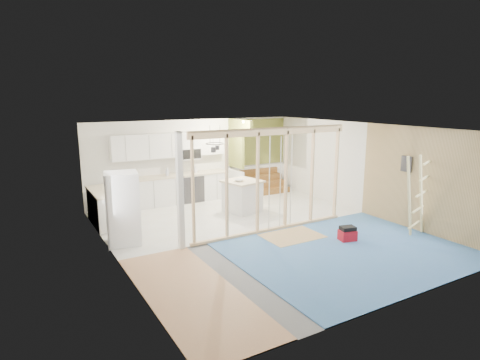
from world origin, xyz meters
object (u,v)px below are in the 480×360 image
fridge (123,209)px  island (242,196)px  toolbox (347,234)px  ladder (417,195)px

fridge → island: fridge is taller
fridge → toolbox: bearing=-17.5°
fridge → ladder: bearing=-14.9°
island → ladder: 4.65m
toolbox → ladder: bearing=-4.1°
fridge → toolbox: fridge is taller
island → ladder: bearing=-68.9°
fridge → toolbox: size_ratio=3.89×
ladder → island: bearing=116.0°
fridge → island: (3.64, 0.88, -0.37)m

